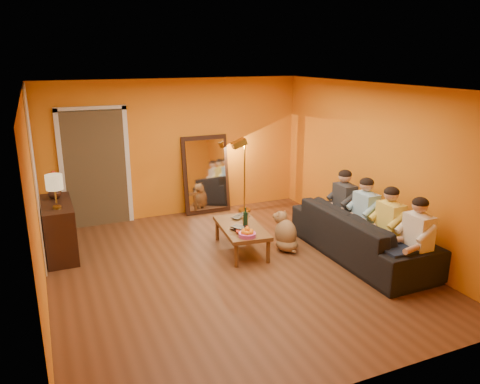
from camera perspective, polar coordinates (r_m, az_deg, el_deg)
name	(u,v)px	position (r m, az deg, el deg)	size (l,w,h in m)	color
room_shell	(221,177)	(6.79, -2.27, 1.81)	(5.00, 5.50, 2.60)	brown
white_accent	(35,173)	(7.70, -23.74, 2.17)	(0.02, 1.90, 2.58)	white
doorway_recess	(95,168)	(8.85, -17.28, 2.86)	(1.06, 0.30, 2.10)	#3F2D19
door_jamb_left	(62,172)	(8.70, -20.91, 2.28)	(0.08, 0.06, 2.20)	white
door_jamb_right	(128,166)	(8.81, -13.51, 3.09)	(0.08, 0.06, 2.20)	white
door_header	(90,109)	(8.56, -17.79, 9.67)	(1.22, 0.06, 0.08)	white
mirror_frame	(206,175)	(9.16, -4.18, 2.14)	(0.92, 0.06, 1.52)	black
mirror_glass	(207,175)	(9.13, -4.09, 2.08)	(0.78, 0.02, 1.36)	white
sideboard	(59,229)	(7.75, -21.18, -4.23)	(0.44, 1.18, 0.85)	black
table_lamp	(55,192)	(7.26, -21.60, 0.02)	(0.24, 0.24, 0.51)	beige
sofa	(361,234)	(7.43, 14.56, -4.97)	(0.99, 2.53, 0.74)	black
coffee_table	(241,238)	(7.45, 0.15, -5.68)	(0.62, 1.22, 0.42)	brown
floor_lamp	(245,176)	(9.17, 0.56, 1.94)	(0.30, 0.24, 1.44)	#AF8D33
dog	(286,231)	(7.50, 5.60, -4.72)	(0.35, 0.54, 0.64)	olive
person_far_left	(417,241)	(6.73, 20.80, -5.60)	(0.70, 0.44, 1.22)	white
person_mid_left	(389,228)	(7.10, 17.74, -4.16)	(0.70, 0.44, 1.22)	#F6DC52
person_mid_right	(365,216)	(7.50, 15.01, -2.85)	(0.70, 0.44, 1.22)	#96CAE9
person_far_right	(344,206)	(7.91, 12.57, -1.67)	(0.70, 0.44, 1.22)	#2D2E32
fruit_bowl	(247,232)	(6.92, 0.89, -4.86)	(0.26, 0.26, 0.16)	#C94799
wine_bottle	(245,217)	(7.29, 0.67, -3.10)	(0.07, 0.07, 0.31)	black
tumbler	(245,220)	(7.50, 0.62, -3.38)	(0.11, 0.11, 0.10)	#B27F3F
laptop	(243,217)	(7.73, 0.33, -3.05)	(0.37, 0.24, 0.03)	black
book_lower	(236,231)	(7.13, -0.53, -4.80)	(0.19, 0.25, 0.02)	black
book_mid	(236,229)	(7.13, -0.49, -4.59)	(0.19, 0.26, 0.02)	red
book_upper	(236,229)	(7.10, -0.50, -4.51)	(0.16, 0.22, 0.02)	black
vase	(55,192)	(7.83, -21.68, 0.00)	(0.20, 0.20, 0.21)	black
flowers	(53,177)	(7.77, -21.86, 1.71)	(0.17, 0.17, 0.45)	red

